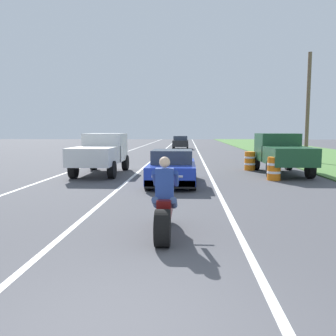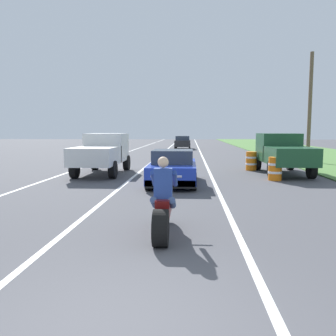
# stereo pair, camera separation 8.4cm
# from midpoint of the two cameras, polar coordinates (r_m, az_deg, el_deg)

# --- Properties ---
(lane_stripe_left_solid) EXTENTS (0.14, 120.00, 0.01)m
(lane_stripe_left_solid) POSITION_cam_midpoint_polar(r_m,az_deg,el_deg) (24.17, -11.57, 1.03)
(lane_stripe_left_solid) COLOR white
(lane_stripe_left_solid) RESTS_ON ground
(lane_stripe_right_solid) EXTENTS (0.14, 120.00, 0.01)m
(lane_stripe_right_solid) POSITION_cam_midpoint_polar(r_m,az_deg,el_deg) (23.39, 5.75, 0.95)
(lane_stripe_right_solid) COLOR white
(lane_stripe_right_solid) RESTS_ON ground
(lane_stripe_centre_dashed) EXTENTS (0.14, 120.00, 0.01)m
(lane_stripe_centre_dashed) POSITION_cam_midpoint_polar(r_m,az_deg,el_deg) (23.51, -3.06, 1.00)
(lane_stripe_centre_dashed) COLOR white
(lane_stripe_centre_dashed) RESTS_ON ground
(motorcycle_with_rider) EXTENTS (0.70, 2.21, 1.62)m
(motorcycle_with_rider) POSITION_cam_midpoint_polar(r_m,az_deg,el_deg) (6.98, -0.90, -6.56)
(motorcycle_with_rider) COLOR black
(motorcycle_with_rider) RESTS_ON ground
(sports_car_blue) EXTENTS (1.84, 4.30, 1.37)m
(sports_car_blue) POSITION_cam_midpoint_polar(r_m,az_deg,el_deg) (13.88, 0.54, -0.01)
(sports_car_blue) COLOR #1E38B2
(sports_car_blue) RESTS_ON ground
(pickup_truck_left_lane_white) EXTENTS (2.02, 4.80, 1.98)m
(pickup_truck_left_lane_white) POSITION_cam_midpoint_polar(r_m,az_deg,el_deg) (17.26, -11.07, 2.68)
(pickup_truck_left_lane_white) COLOR silver
(pickup_truck_left_lane_white) RESTS_ON ground
(pickup_truck_right_shoulder_dark_green) EXTENTS (2.02, 4.80, 1.98)m
(pickup_truck_right_shoulder_dark_green) POSITION_cam_midpoint_polar(r_m,az_deg,el_deg) (17.91, 18.03, 2.62)
(pickup_truck_right_shoulder_dark_green) COLOR #1E4C2D
(pickup_truck_right_shoulder_dark_green) RESTS_ON ground
(utility_pole_roadside) EXTENTS (0.24, 0.24, 7.17)m
(utility_pole_roadside) POSITION_cam_midpoint_polar(r_m,az_deg,el_deg) (24.78, 21.94, 9.12)
(utility_pole_roadside) COLOR brown
(utility_pole_roadside) RESTS_ON ground
(construction_barrel_nearest) EXTENTS (0.58, 0.58, 1.00)m
(construction_barrel_nearest) POSITION_cam_midpoint_polar(r_m,az_deg,el_deg) (15.51, 16.91, -0.09)
(construction_barrel_nearest) COLOR orange
(construction_barrel_nearest) RESTS_ON ground
(construction_barrel_mid) EXTENTS (0.58, 0.58, 1.00)m
(construction_barrel_mid) POSITION_cam_midpoint_polar(r_m,az_deg,el_deg) (19.06, 13.20, 1.14)
(construction_barrel_mid) COLOR orange
(construction_barrel_mid) RESTS_ON ground
(distant_car_far_ahead) EXTENTS (1.80, 4.00, 1.50)m
(distant_car_far_ahead) POSITION_cam_midpoint_polar(r_m,az_deg,el_deg) (40.12, 2.02, 4.27)
(distant_car_far_ahead) COLOR #262628
(distant_car_far_ahead) RESTS_ON ground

